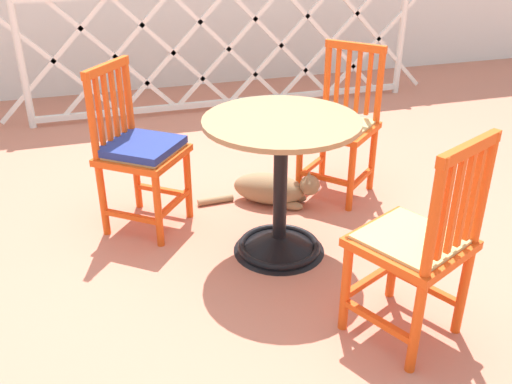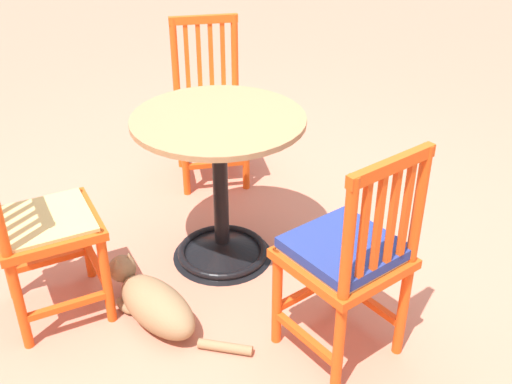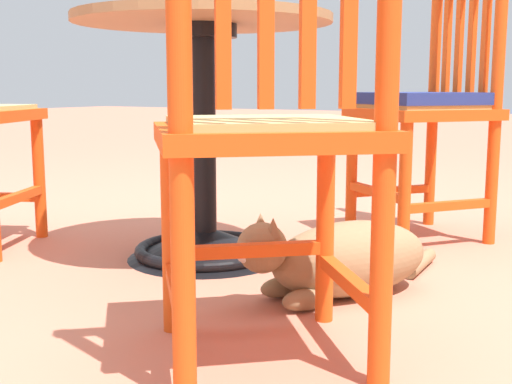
# 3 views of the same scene
# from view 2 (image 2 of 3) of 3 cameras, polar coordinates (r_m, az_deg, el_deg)

# --- Properties ---
(ground_plane) EXTENTS (24.00, 24.00, 0.00)m
(ground_plane) POSITION_cam_2_polar(r_m,az_deg,el_deg) (2.95, -1.58, -7.14)
(ground_plane) COLOR #C6755B
(cafe_table) EXTENTS (0.76, 0.76, 0.73)m
(cafe_table) POSITION_cam_2_polar(r_m,az_deg,el_deg) (2.89, -3.21, -1.24)
(cafe_table) COLOR black
(cafe_table) RESTS_ON ground_plane
(orange_chair_at_corner) EXTENTS (0.53, 0.53, 0.91)m
(orange_chair_at_corner) POSITION_cam_2_polar(r_m,az_deg,el_deg) (3.56, -4.24, 7.77)
(orange_chair_at_corner) COLOR #E04C14
(orange_chair_at_corner) RESTS_ON ground_plane
(orange_chair_tucked_in) EXTENTS (0.56, 0.56, 0.91)m
(orange_chair_tucked_in) POSITION_cam_2_polar(r_m,az_deg,el_deg) (2.62, -19.25, -2.94)
(orange_chair_tucked_in) COLOR #E04C14
(orange_chair_tucked_in) RESTS_ON ground_plane
(orange_chair_facing_out) EXTENTS (0.56, 0.56, 0.91)m
(orange_chair_facing_out) POSITION_cam_2_polar(r_m,az_deg,el_deg) (2.30, 8.37, -5.98)
(orange_chair_facing_out) COLOR #E04C14
(orange_chair_facing_out) RESTS_ON ground_plane
(tabby_cat) EXTENTS (0.70, 0.41, 0.23)m
(tabby_cat) POSITION_cam_2_polar(r_m,az_deg,el_deg) (2.66, -9.46, -9.87)
(tabby_cat) COLOR #8E704C
(tabby_cat) RESTS_ON ground_plane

